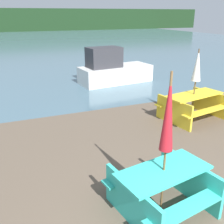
{
  "coord_description": "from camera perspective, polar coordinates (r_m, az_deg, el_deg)",
  "views": [
    {
      "loc": [
        -2.32,
        -1.64,
        3.07
      ],
      "look_at": [
        -0.06,
        3.8,
        0.85
      ],
      "focal_mm": 42.0,
      "sensor_mm": 36.0,
      "label": 1
    }
  ],
  "objects": [
    {
      "name": "picnic_table_teal",
      "position": [
        4.5,
        10.94,
        -15.52
      ],
      "size": [
        1.73,
        1.61,
        0.75
      ],
      "rotation": [
        0.0,
        0.0,
        0.16
      ],
      "color": "#33B7A8",
      "rests_on": "ground_plane"
    },
    {
      "name": "far_treeline",
      "position": [
        52.98,
        -21.16,
        18.17
      ],
      "size": [
        80.0,
        1.6,
        4.0
      ],
      "color": "#193319",
      "rests_on": "water"
    },
    {
      "name": "picnic_table_yellow",
      "position": [
        8.4,
        17.19,
        1.7
      ],
      "size": [
        2.09,
        1.68,
        0.79
      ],
      "rotation": [
        0.0,
        0.0,
        0.17
      ],
      "color": "yellow",
      "rests_on": "ground_plane"
    },
    {
      "name": "umbrella_crimson",
      "position": [
        3.9,
        12.17,
        -0.5
      ],
      "size": [
        0.21,
        0.21,
        2.33
      ],
      "color": "brown",
      "rests_on": "ground_plane"
    },
    {
      "name": "boat",
      "position": [
        12.37,
        0.15,
        9.14
      ],
      "size": [
        3.51,
        1.7,
        1.67
      ],
      "rotation": [
        0.0,
        0.0,
        0.11
      ],
      "color": "silver",
      "rests_on": "water"
    },
    {
      "name": "water",
      "position": [
        33.14,
        -19.06,
        14.23
      ],
      "size": [
        60.0,
        50.0,
        0.0
      ],
      "color": "slate",
      "rests_on": "ground_plane"
    },
    {
      "name": "umbrella_white",
      "position": [
        8.11,
        18.06,
        9.54
      ],
      "size": [
        0.28,
        0.28,
        2.13
      ],
      "color": "brown",
      "rests_on": "ground_plane"
    }
  ]
}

